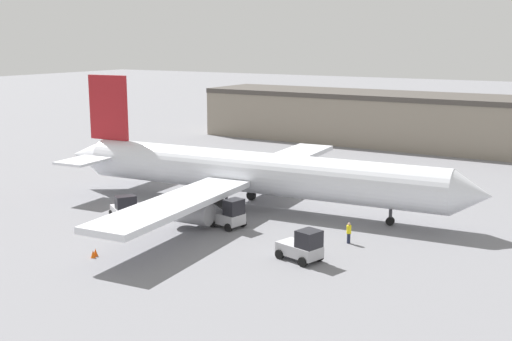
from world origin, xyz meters
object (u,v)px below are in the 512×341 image
baggage_tug (302,246)px  safety_cone_far (93,254)px  airplane (246,172)px  safety_cone_near (95,252)px  belt_loader_truck (229,214)px  pushback_tug (125,208)px  ground_crew_worker (349,232)px

baggage_tug → safety_cone_far: baggage_tug is taller
airplane → safety_cone_near: airplane is taller
belt_loader_truck → safety_cone_near: bearing=-100.6°
pushback_tug → ground_crew_worker: bearing=44.2°
ground_crew_worker → safety_cone_near: ground_crew_worker is taller
safety_cone_near → safety_cone_far: bearing=-71.3°
airplane → belt_loader_truck: bearing=-74.2°
safety_cone_far → safety_cone_near: bearing=108.7°
pushback_tug → safety_cone_near: (4.73, -8.28, -0.71)m
safety_cone_near → safety_cone_far: size_ratio=1.00×
airplane → belt_loader_truck: 7.12m
baggage_tug → belt_loader_truck: (-8.81, 4.18, 0.06)m
baggage_tug → belt_loader_truck: size_ratio=1.22×
belt_loader_truck → safety_cone_far: size_ratio=5.18×
belt_loader_truck → safety_cone_near: size_ratio=5.18×
belt_loader_truck → safety_cone_far: bearing=-99.5°
safety_cone_near → pushback_tug: bearing=119.7°
airplane → pushback_tug: bearing=-131.4°
belt_loader_truck → airplane: bearing=121.5°
ground_crew_worker → belt_loader_truck: size_ratio=0.57×
baggage_tug → safety_cone_near: baggage_tug is taller
airplane → safety_cone_far: bearing=-100.5°
baggage_tug → airplane: bearing=151.8°
baggage_tug → safety_cone_far: (-13.01, -7.01, -0.78)m
baggage_tug → pushback_tug: size_ratio=1.10×
ground_crew_worker → safety_cone_far: bearing=-31.3°
safety_cone_far → belt_loader_truck: bearing=69.4°
airplane → baggage_tug: size_ratio=12.10×
ground_crew_worker → airplane: bearing=-95.1°
pushback_tug → safety_cone_far: bearing=-27.5°
airplane → ground_crew_worker: airplane is taller
airplane → safety_cone_far: airplane is taller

